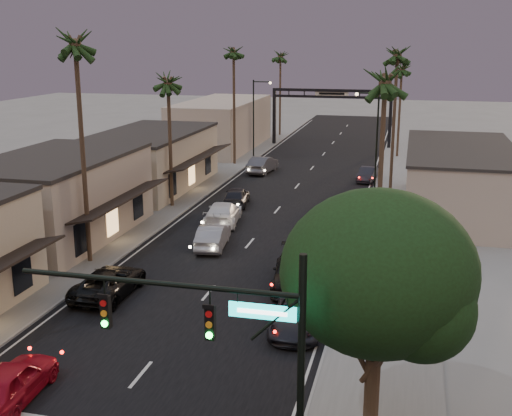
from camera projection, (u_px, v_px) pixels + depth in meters
The scene contains 30 objects.
ground at pixel (285, 201), 54.35m from camera, with size 200.00×200.00×0.00m, color slate.
road at pixel (295, 188), 59.05m from camera, with size 14.00×120.00×0.02m, color black.
sidewalk_left at pixel (219, 169), 67.80m from camera, with size 5.00×92.00×0.12m, color slate.
sidewalk_right at pixel (402, 178), 63.43m from camera, with size 5.00×92.00×0.12m, color slate.
storefront_mid at pixel (57, 200), 43.50m from camera, with size 8.00×14.00×5.50m, color tan.
storefront_far at pixel (150, 161), 58.59m from camera, with size 8.00×16.00×5.00m, color #BCAD8F.
storefront_dist at pixel (222, 125), 80.07m from camera, with size 8.00×20.00×6.00m, color tan.
building_right at pixel (459, 181), 50.50m from camera, with size 8.00×18.00×5.00m, color tan.
traffic_signal at pixel (234, 341), 17.93m from camera, with size 8.51×0.22×7.80m.
corner_tree at pixel (380, 279), 20.08m from camera, with size 6.20×6.20×8.80m.
arch at pixel (331, 103), 81.13m from camera, with size 15.20×0.40×7.27m.
streetlight_right at pixel (374, 133), 56.11m from camera, with size 2.13×0.30×9.00m.
streetlight_left at pixel (256, 113), 71.51m from camera, with size 2.13×0.30×9.00m.
palm_lb at pixel (75, 37), 36.03m from camera, with size 3.20×3.20×15.20m.
palm_lc at pixel (168, 77), 49.92m from camera, with size 3.20×3.20×12.20m.
palm_ld at pixel (234, 48), 67.28m from camera, with size 3.20×3.20×14.20m.
palm_ra at pixel (386, 75), 34.44m from camera, with size 3.20×3.20×13.20m.
palm_rb at pixel (398, 50), 52.98m from camera, with size 3.20×3.20×14.20m.
palm_rc at pixel (402, 65), 72.27m from camera, with size 3.20×3.20×12.20m.
palm_far at pixel (280, 53), 89.06m from camera, with size 3.20×3.20×13.20m.
oncoming_red at pixel (11, 382), 24.05m from camera, with size 1.90×4.73×1.61m, color #9F0B1B.
oncoming_pickup at pixel (109, 282), 34.13m from camera, with size 2.50×5.42×1.51m, color black.
oncoming_silver at pixel (213, 236), 42.06m from camera, with size 1.66×4.75×1.56m, color gray.
oncoming_white at pixel (223, 213), 47.44m from camera, with size 2.32×5.72×1.66m, color white.
oncoming_dgrey at pixel (236, 196), 52.73m from camera, with size 1.87×4.64×1.58m, color black.
oncoming_grey_far at pixel (262, 165), 65.81m from camera, with size 1.81×5.20×1.71m, color #444449.
curbside_near at pixel (298, 316), 30.08m from camera, with size 2.32×5.04×1.40m, color black.
curbside_black at pixel (295, 271), 35.46m from camera, with size 2.37×5.84×1.69m, color black.
curbside_grey at pixel (323, 218), 46.23m from camera, with size 1.88×4.67×1.59m, color #434347.
curbside_far at pixel (367, 174), 61.89m from camera, with size 1.43×4.12×1.36m, color black.
Camera 1 is at (10.19, -11.79, 13.23)m, focal length 45.00 mm.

